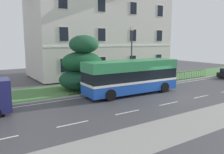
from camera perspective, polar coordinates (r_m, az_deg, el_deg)
The scene contains 6 objects.
ground_plane at distance 21.59m, azimuth 12.14°, elevation -4.05°, with size 60.00×56.00×0.18m.
georgian_townhouse at distance 33.35m, azimuth -2.67°, elevation 12.82°, with size 19.95×8.49×13.69m.
iron_verge_railing at distance 25.12m, azimuth 9.79°, elevation -0.67°, with size 19.07×0.04×0.97m.
evergreen_tree at distance 22.27m, azimuth -7.50°, elevation 2.36°, with size 4.40×4.40×5.31m.
single_decker_bus at distance 20.76m, azimuth 4.93°, elevation 0.17°, with size 9.09×2.90×3.06m.
street_lamp_post at distance 24.26m, azimuth 4.93°, elevation 6.32°, with size 0.36×0.24×6.12m.
Camera 1 is at (-15.04, -13.68, 4.81)m, focal length 36.49 mm.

